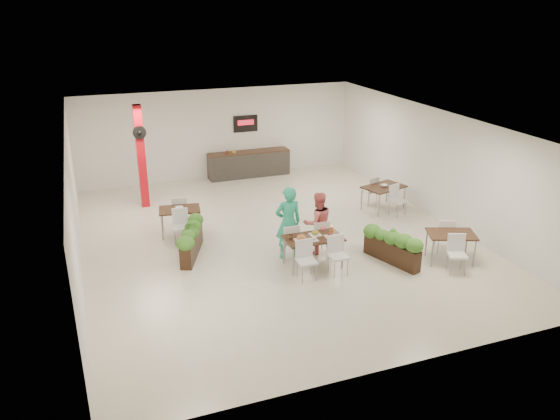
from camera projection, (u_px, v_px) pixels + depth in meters
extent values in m
plane|color=beige|center=(276.00, 238.00, 14.90)|extent=(12.00, 12.00, 0.00)
cube|color=white|center=(219.00, 134.00, 19.57)|extent=(10.00, 0.10, 3.20)
cube|color=white|center=(397.00, 289.00, 9.07)|extent=(10.00, 0.10, 3.20)
cube|color=white|center=(74.00, 206.00, 12.71)|extent=(0.10, 12.00, 3.20)
cube|color=white|center=(436.00, 164.00, 15.94)|extent=(0.10, 12.00, 3.20)
cube|color=white|center=(275.00, 123.00, 13.75)|extent=(10.00, 12.00, 0.04)
cube|color=red|center=(141.00, 157.00, 16.68)|extent=(0.25, 0.25, 3.20)
cylinder|color=black|center=(139.00, 133.00, 16.23)|extent=(0.40, 0.06, 0.40)
sphere|color=black|center=(140.00, 133.00, 16.20)|extent=(0.12, 0.12, 0.12)
cube|color=#2A2826|center=(249.00, 164.00, 20.01)|extent=(3.00, 0.60, 0.90)
cube|color=black|center=(249.00, 152.00, 19.84)|extent=(3.00, 0.62, 0.04)
cube|color=black|center=(246.00, 124.00, 19.75)|extent=(0.90, 0.04, 0.60)
cube|color=red|center=(246.00, 122.00, 19.71)|extent=(0.60, 0.02, 0.18)
imported|color=maroon|center=(227.00, 151.00, 19.54)|extent=(0.09, 0.09, 0.19)
imported|color=gold|center=(234.00, 151.00, 19.62)|extent=(0.13, 0.13, 0.17)
cube|color=black|center=(313.00, 238.00, 13.14)|extent=(1.42, 0.83, 0.04)
cylinder|color=gray|center=(293.00, 262.00, 12.78)|extent=(0.04, 0.04, 0.71)
cylinder|color=gray|center=(343.00, 254.00, 13.17)|extent=(0.04, 0.04, 0.71)
cylinder|color=gray|center=(284.00, 250.00, 13.38)|extent=(0.04, 0.04, 0.71)
cylinder|color=gray|center=(331.00, 243.00, 13.77)|extent=(0.04, 0.04, 0.71)
cube|color=white|center=(289.00, 241.00, 13.65)|extent=(0.43, 0.43, 0.05)
cube|color=white|center=(292.00, 235.00, 13.39)|extent=(0.42, 0.05, 0.45)
cylinder|color=gray|center=(293.00, 246.00, 13.94)|extent=(0.02, 0.02, 0.43)
cylinder|color=gray|center=(281.00, 248.00, 13.83)|extent=(0.02, 0.02, 0.43)
cylinder|color=gray|center=(298.00, 251.00, 13.64)|extent=(0.02, 0.02, 0.43)
cylinder|color=gray|center=(285.00, 253.00, 13.53)|extent=(0.02, 0.02, 0.43)
cube|color=white|center=(319.00, 237.00, 13.89)|extent=(0.43, 0.43, 0.05)
cube|color=white|center=(322.00, 231.00, 13.63)|extent=(0.42, 0.05, 0.45)
cylinder|color=gray|center=(322.00, 242.00, 14.18)|extent=(0.02, 0.02, 0.43)
cylinder|color=gray|center=(310.00, 244.00, 14.08)|extent=(0.02, 0.02, 0.43)
cylinder|color=gray|center=(327.00, 247.00, 13.88)|extent=(0.02, 0.02, 0.43)
cylinder|color=gray|center=(315.00, 249.00, 13.78)|extent=(0.02, 0.02, 0.43)
cube|color=white|center=(307.00, 261.00, 12.59)|extent=(0.43, 0.43, 0.05)
cube|color=white|center=(304.00, 248.00, 12.67)|extent=(0.42, 0.05, 0.45)
cylinder|color=gray|center=(302.00, 275.00, 12.47)|extent=(0.02, 0.02, 0.43)
cylinder|color=gray|center=(316.00, 273.00, 12.58)|extent=(0.02, 0.02, 0.43)
cylinder|color=gray|center=(297.00, 268.00, 12.77)|extent=(0.02, 0.02, 0.43)
cylinder|color=gray|center=(311.00, 266.00, 12.88)|extent=(0.02, 0.02, 0.43)
cube|color=white|center=(338.00, 256.00, 12.83)|extent=(0.43, 0.43, 0.05)
cube|color=white|center=(335.00, 244.00, 12.91)|extent=(0.42, 0.05, 0.45)
cylinder|color=gray|center=(334.00, 270.00, 12.72)|extent=(0.02, 0.02, 0.43)
cylinder|color=gray|center=(348.00, 267.00, 12.82)|extent=(0.02, 0.02, 0.43)
cylinder|color=gray|center=(329.00, 263.00, 13.02)|extent=(0.02, 0.02, 0.43)
cylinder|color=gray|center=(342.00, 261.00, 13.12)|extent=(0.02, 0.02, 0.43)
cube|color=white|center=(301.00, 241.00, 12.94)|extent=(0.31, 0.31, 0.01)
ellipsoid|color=brown|center=(301.00, 238.00, 12.91)|extent=(0.22, 0.22, 0.13)
cube|color=white|center=(315.00, 235.00, 13.27)|extent=(0.27, 0.27, 0.01)
ellipsoid|color=gold|center=(315.00, 232.00, 13.25)|extent=(0.18, 0.18, 0.11)
cube|color=white|center=(331.00, 237.00, 13.15)|extent=(0.27, 0.27, 0.01)
ellipsoid|color=#4D1B0F|center=(331.00, 235.00, 13.13)|extent=(0.16, 0.16, 0.10)
cube|color=white|center=(314.00, 240.00, 12.96)|extent=(0.18, 0.18, 0.01)
ellipsoid|color=white|center=(314.00, 238.00, 12.94)|extent=(0.12, 0.12, 0.07)
cylinder|color=orange|center=(332.00, 229.00, 13.41)|extent=(0.07, 0.07, 0.15)
imported|color=brown|center=(290.00, 237.00, 13.04)|extent=(0.12, 0.12, 0.10)
imported|color=#26A580|center=(288.00, 223.00, 13.51)|extent=(0.69, 0.46, 1.87)
imported|color=#EA6868|center=(318.00, 223.00, 13.81)|extent=(0.81, 0.64, 1.63)
cube|color=black|center=(192.00, 245.00, 13.82)|extent=(0.90, 1.68, 0.57)
ellipsoid|color=#25611B|center=(185.00, 242.00, 13.03)|extent=(0.40, 0.40, 0.32)
ellipsoid|color=#25611B|center=(188.00, 236.00, 13.35)|extent=(0.40, 0.40, 0.32)
ellipsoid|color=#25611B|center=(191.00, 231.00, 13.68)|extent=(0.40, 0.40, 0.32)
ellipsoid|color=#25611B|center=(193.00, 225.00, 14.00)|extent=(0.40, 0.40, 0.32)
ellipsoid|color=#25611B|center=(196.00, 220.00, 14.33)|extent=(0.40, 0.40, 0.32)
imported|color=#25611B|center=(191.00, 228.00, 13.65)|extent=(0.33, 0.29, 0.37)
cube|color=black|center=(392.00, 252.00, 13.47)|extent=(0.77, 1.62, 0.54)
ellipsoid|color=#25611B|center=(414.00, 247.00, 12.85)|extent=(0.40, 0.40, 0.32)
ellipsoid|color=#25611B|center=(403.00, 242.00, 13.09)|extent=(0.40, 0.40, 0.32)
ellipsoid|color=#25611B|center=(393.00, 238.00, 13.33)|extent=(0.40, 0.40, 0.32)
ellipsoid|color=#25611B|center=(382.00, 233.00, 13.57)|extent=(0.40, 0.40, 0.32)
ellipsoid|color=#25611B|center=(373.00, 229.00, 13.81)|extent=(0.40, 0.40, 0.32)
imported|color=#25611B|center=(393.00, 236.00, 13.31)|extent=(0.20, 0.20, 0.35)
cube|color=black|center=(180.00, 209.00, 14.93)|extent=(1.20, 0.90, 0.04)
cylinder|color=gray|center=(162.00, 228.00, 14.69)|extent=(0.04, 0.04, 0.71)
cylinder|color=gray|center=(199.00, 225.00, 14.87)|extent=(0.04, 0.04, 0.71)
cylinder|color=gray|center=(162.00, 219.00, 15.25)|extent=(0.04, 0.04, 0.71)
cylinder|color=gray|center=(198.00, 217.00, 15.43)|extent=(0.04, 0.04, 0.71)
cube|color=white|center=(180.00, 211.00, 15.58)|extent=(0.48, 0.48, 0.05)
cube|color=white|center=(179.00, 205.00, 15.31)|extent=(0.42, 0.11, 0.45)
cylinder|color=gray|center=(186.00, 216.00, 15.85)|extent=(0.02, 0.02, 0.43)
cylinder|color=gray|center=(174.00, 217.00, 15.79)|extent=(0.02, 0.02, 0.43)
cylinder|color=gray|center=(186.00, 221.00, 15.54)|extent=(0.02, 0.02, 0.43)
cylinder|color=gray|center=(174.00, 221.00, 15.47)|extent=(0.02, 0.02, 0.43)
cube|color=white|center=(181.00, 227.00, 14.48)|extent=(0.48, 0.48, 0.05)
cube|color=white|center=(180.00, 216.00, 14.56)|extent=(0.42, 0.11, 0.45)
cylinder|color=gray|center=(175.00, 238.00, 14.38)|extent=(0.02, 0.02, 0.43)
cylinder|color=gray|center=(188.00, 237.00, 14.44)|extent=(0.02, 0.02, 0.43)
cylinder|color=gray|center=(175.00, 233.00, 14.69)|extent=(0.02, 0.02, 0.43)
cylinder|color=gray|center=(188.00, 232.00, 14.75)|extent=(0.02, 0.02, 0.43)
imported|color=white|center=(179.00, 208.00, 14.91)|extent=(0.22, 0.22, 0.05)
cube|color=black|center=(384.00, 187.00, 16.73)|extent=(1.44, 1.16, 0.04)
cylinder|color=gray|center=(379.00, 206.00, 16.28)|extent=(0.04, 0.04, 0.71)
cylinder|color=gray|center=(404.00, 198.00, 16.92)|extent=(0.04, 0.04, 0.71)
cylinder|color=gray|center=(362.00, 199.00, 16.81)|extent=(0.04, 0.04, 0.71)
cylinder|color=gray|center=(387.00, 192.00, 17.45)|extent=(0.04, 0.04, 0.71)
cube|color=white|center=(369.00, 190.00, 17.28)|extent=(0.52, 0.52, 0.05)
cube|color=white|center=(374.00, 184.00, 17.05)|extent=(0.41, 0.16, 0.45)
cylinder|color=gray|center=(369.00, 195.00, 17.58)|extent=(0.02, 0.02, 0.43)
cylinder|color=gray|center=(361.00, 197.00, 17.39)|extent=(0.02, 0.02, 0.43)
cylinder|color=gray|center=(376.00, 198.00, 17.33)|extent=(0.02, 0.02, 0.43)
cylinder|color=gray|center=(369.00, 200.00, 17.14)|extent=(0.02, 0.02, 0.43)
cube|color=white|center=(398.00, 201.00, 16.38)|extent=(0.52, 0.52, 0.05)
cube|color=white|center=(394.00, 191.00, 16.43)|extent=(0.41, 0.16, 0.45)
cylinder|color=gray|center=(398.00, 211.00, 16.25)|extent=(0.02, 0.02, 0.43)
cylinder|color=gray|center=(406.00, 209.00, 16.44)|extent=(0.02, 0.02, 0.43)
cylinder|color=gray|center=(389.00, 208.00, 16.50)|extent=(0.02, 0.02, 0.43)
cylinder|color=gray|center=(397.00, 205.00, 16.69)|extent=(0.02, 0.02, 0.43)
imported|color=white|center=(384.00, 185.00, 16.71)|extent=(0.22, 0.22, 0.05)
cube|color=black|center=(452.00, 234.00, 13.36)|extent=(1.33, 1.12, 0.04)
cylinder|color=gray|center=(432.00, 253.00, 13.20)|extent=(0.04, 0.04, 0.71)
cylinder|color=gray|center=(475.00, 254.00, 13.19)|extent=(0.04, 0.04, 0.71)
cylinder|color=gray|center=(426.00, 242.00, 13.80)|extent=(0.04, 0.04, 0.71)
cylinder|color=gray|center=(467.00, 243.00, 13.78)|extent=(0.04, 0.04, 0.71)
cube|color=white|center=(444.00, 235.00, 14.02)|extent=(0.54, 0.54, 0.05)
cube|color=white|center=(447.00, 229.00, 13.75)|extent=(0.41, 0.19, 0.45)
cylinder|color=gray|center=(448.00, 240.00, 14.26)|extent=(0.02, 0.02, 0.43)
cylinder|color=gray|center=(435.00, 240.00, 14.26)|extent=(0.02, 0.02, 0.43)
cylinder|color=gray|center=(451.00, 246.00, 13.94)|extent=(0.02, 0.02, 0.43)
cylinder|color=gray|center=(438.00, 246.00, 13.95)|extent=(0.02, 0.02, 0.43)
cube|color=white|center=(457.00, 255.00, 12.90)|extent=(0.54, 0.54, 0.05)
cube|color=white|center=(456.00, 242.00, 12.99)|extent=(0.41, 0.19, 0.45)
cylinder|color=gray|center=(451.00, 267.00, 12.83)|extent=(0.02, 0.02, 0.43)
cylinder|color=gray|center=(465.00, 267.00, 12.82)|extent=(0.02, 0.02, 0.43)
cylinder|color=gray|center=(447.00, 261.00, 13.15)|extent=(0.02, 0.02, 0.43)
cylinder|color=gray|center=(461.00, 261.00, 13.14)|extent=(0.02, 0.02, 0.43)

